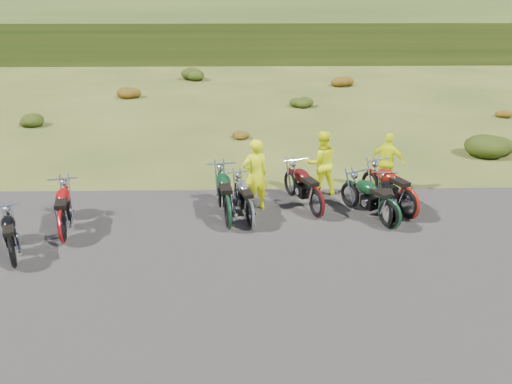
{
  "coord_description": "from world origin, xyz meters",
  "views": [
    {
      "loc": [
        -0.12,
        -9.16,
        5.43
      ],
      "look_at": [
        0.1,
        1.55,
        0.97
      ],
      "focal_mm": 35.0,
      "sensor_mm": 36.0,
      "label": 1
    }
  ],
  "objects_px": {
    "motorcycle_0": "(15,268)",
    "person_middle": "(255,176)",
    "motorcycle_3": "(250,228)",
    "motorcycle_7": "(388,229)"
  },
  "relations": [
    {
      "from": "motorcycle_0",
      "to": "person_middle",
      "type": "distance_m",
      "value": 5.83
    },
    {
      "from": "motorcycle_0",
      "to": "person_middle",
      "type": "height_order",
      "value": "person_middle"
    },
    {
      "from": "motorcycle_3",
      "to": "person_middle",
      "type": "bearing_deg",
      "value": -20.69
    },
    {
      "from": "motorcycle_3",
      "to": "motorcycle_7",
      "type": "distance_m",
      "value": 3.3
    },
    {
      "from": "person_middle",
      "to": "motorcycle_3",
      "type": "bearing_deg",
      "value": 60.6
    },
    {
      "from": "person_middle",
      "to": "motorcycle_0",
      "type": "bearing_deg",
      "value": 6.81
    },
    {
      "from": "motorcycle_3",
      "to": "motorcycle_7",
      "type": "bearing_deg",
      "value": -105.72
    },
    {
      "from": "motorcycle_3",
      "to": "person_middle",
      "type": "height_order",
      "value": "person_middle"
    },
    {
      "from": "person_middle",
      "to": "motorcycle_7",
      "type": "bearing_deg",
      "value": 137.38
    },
    {
      "from": "motorcycle_0",
      "to": "person_middle",
      "type": "bearing_deg",
      "value": -85.66
    }
  ]
}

